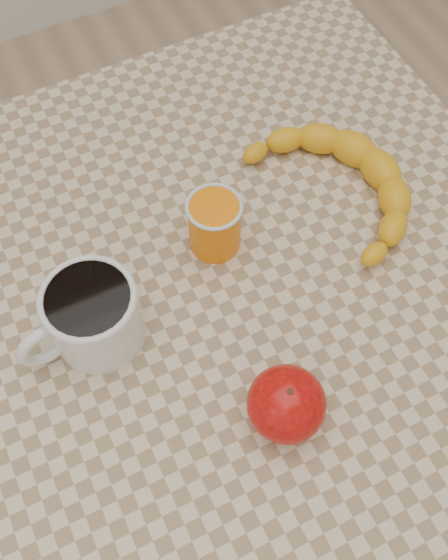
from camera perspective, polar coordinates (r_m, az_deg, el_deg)
name	(u,v)px	position (r m, az deg, el deg)	size (l,w,h in m)	color
ground	(224,451)	(1.42, 0.00, -15.39)	(3.00, 3.00, 0.00)	tan
table	(224,321)	(0.79, 0.00, -3.75)	(0.80, 0.80, 0.75)	beige
coffee_mug	(91,315)	(0.66, -12.05, -3.16)	(0.15, 0.11, 0.09)	silver
orange_juice_glass	(215,224)	(0.72, -0.87, 5.13)	(0.06, 0.06, 0.08)	orange
apple	(286,404)	(0.63, 5.73, -11.20)	(0.10, 0.10, 0.07)	#870407
banana	(340,184)	(0.78, 10.54, 8.62)	(0.21, 0.29, 0.04)	gold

